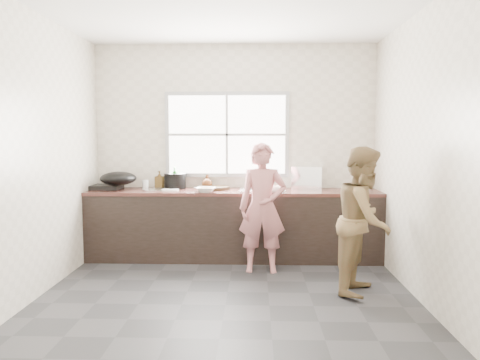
{
  "coord_description": "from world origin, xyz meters",
  "views": [
    {
      "loc": [
        0.27,
        -4.48,
        1.54
      ],
      "look_at": [
        0.1,
        0.65,
        1.05
      ],
      "focal_mm": 35.0,
      "sensor_mm": 36.0,
      "label": 1
    }
  ],
  "objects_px": {
    "bowl_mince": "(206,190)",
    "pot_lid_left": "(153,190)",
    "bowl_crabs": "(273,190)",
    "bowl_held": "(275,190)",
    "glass_jar": "(145,184)",
    "dish_rack": "(307,177)",
    "cutting_board": "(215,188)",
    "plate_food": "(170,190)",
    "burner": "(107,187)",
    "pot_lid_right": "(162,187)",
    "wok": "(118,178)",
    "black_pot": "(175,181)",
    "person_side": "(364,220)",
    "bottle_brown_short": "(207,182)",
    "bottle_green": "(175,178)",
    "bottle_brown_tall": "(160,180)",
    "woman": "(263,212)"
  },
  "relations": [
    {
      "from": "wok",
      "to": "burner",
      "type": "bearing_deg",
      "value": 151.99
    },
    {
      "from": "bowl_mince",
      "to": "bottle_brown_tall",
      "type": "distance_m",
      "value": 0.79
    },
    {
      "from": "wok",
      "to": "black_pot",
      "type": "bearing_deg",
      "value": 11.78
    },
    {
      "from": "cutting_board",
      "to": "plate_food",
      "type": "bearing_deg",
      "value": -163.01
    },
    {
      "from": "bottle_brown_tall",
      "to": "wok",
      "type": "height_order",
      "value": "wok"
    },
    {
      "from": "plate_food",
      "to": "black_pot",
      "type": "bearing_deg",
      "value": 82.47
    },
    {
      "from": "plate_food",
      "to": "bowl_mince",
      "type": "bearing_deg",
      "value": -17.5
    },
    {
      "from": "glass_jar",
      "to": "pot_lid_right",
      "type": "xyz_separation_m",
      "value": [
        0.2,
        0.09,
        -0.05
      ]
    },
    {
      "from": "bowl_mince",
      "to": "pot_lid_right",
      "type": "xyz_separation_m",
      "value": [
        -0.61,
        0.44,
        -0.02
      ]
    },
    {
      "from": "black_pot",
      "to": "wok",
      "type": "bearing_deg",
      "value": -168.22
    },
    {
      "from": "bowl_held",
      "to": "bowl_mince",
      "type": "bearing_deg",
      "value": 180.0
    },
    {
      "from": "black_pot",
      "to": "cutting_board",
      "type": "bearing_deg",
      "value": -4.73
    },
    {
      "from": "glass_jar",
      "to": "wok",
      "type": "xyz_separation_m",
      "value": [
        -0.31,
        -0.14,
        0.09
      ]
    },
    {
      "from": "bowl_held",
      "to": "burner",
      "type": "xyz_separation_m",
      "value": [
        -2.13,
        0.3,
        -0.0
      ]
    },
    {
      "from": "bowl_held",
      "to": "bottle_brown_tall",
      "type": "height_order",
      "value": "bottle_brown_tall"
    },
    {
      "from": "bowl_crabs",
      "to": "dish_rack",
      "type": "bearing_deg",
      "value": 43.94
    },
    {
      "from": "burner",
      "to": "wok",
      "type": "bearing_deg",
      "value": -28.01
    },
    {
      "from": "plate_food",
      "to": "wok",
      "type": "distance_m",
      "value": 0.68
    },
    {
      "from": "bowl_crabs",
      "to": "bowl_held",
      "type": "distance_m",
      "value": 0.02
    },
    {
      "from": "bottle_brown_short",
      "to": "wok",
      "type": "distance_m",
      "value": 1.12
    },
    {
      "from": "pot_lid_left",
      "to": "bottle_brown_tall",
      "type": "bearing_deg",
      "value": 84.39
    },
    {
      "from": "bowl_held",
      "to": "black_pot",
      "type": "height_order",
      "value": "black_pot"
    },
    {
      "from": "plate_food",
      "to": "wok",
      "type": "relative_size",
      "value": 0.48
    },
    {
      "from": "woman",
      "to": "cutting_board",
      "type": "bearing_deg",
      "value": 132.95
    },
    {
      "from": "bowl_mince",
      "to": "bottle_brown_tall",
      "type": "relative_size",
      "value": 1.17
    },
    {
      "from": "cutting_board",
      "to": "bowl_mince",
      "type": "height_order",
      "value": "bowl_mince"
    },
    {
      "from": "bottle_green",
      "to": "black_pot",
      "type": "bearing_deg",
      "value": -15.4
    },
    {
      "from": "bowl_crabs",
      "to": "wok",
      "type": "height_order",
      "value": "wok"
    },
    {
      "from": "bottle_green",
      "to": "bottle_brown_tall",
      "type": "bearing_deg",
      "value": 157.64
    },
    {
      "from": "plate_food",
      "to": "burner",
      "type": "bearing_deg",
      "value": 169.35
    },
    {
      "from": "bottle_brown_tall",
      "to": "bottle_brown_short",
      "type": "xyz_separation_m",
      "value": [
        0.62,
        0.0,
        -0.02
      ]
    },
    {
      "from": "person_side",
      "to": "pot_lid_right",
      "type": "xyz_separation_m",
      "value": [
        -2.27,
        1.46,
        0.15
      ]
    },
    {
      "from": "burner",
      "to": "bowl_mince",
      "type": "bearing_deg",
      "value": -13.1
    },
    {
      "from": "burner",
      "to": "person_side",
      "type": "bearing_deg",
      "value": -24.12
    },
    {
      "from": "dish_rack",
      "to": "woman",
      "type": "bearing_deg",
      "value": -114.92
    },
    {
      "from": "cutting_board",
      "to": "glass_jar",
      "type": "height_order",
      "value": "glass_jar"
    },
    {
      "from": "bottle_brown_short",
      "to": "glass_jar",
      "type": "distance_m",
      "value": 0.79
    },
    {
      "from": "person_side",
      "to": "dish_rack",
      "type": "xyz_separation_m",
      "value": [
        -0.39,
        1.46,
        0.29
      ]
    },
    {
      "from": "cutting_board",
      "to": "dish_rack",
      "type": "xyz_separation_m",
      "value": [
        1.18,
        0.13,
        0.12
      ]
    },
    {
      "from": "bowl_mince",
      "to": "pot_lid_left",
      "type": "relative_size",
      "value": 0.9
    },
    {
      "from": "person_side",
      "to": "glass_jar",
      "type": "distance_m",
      "value": 2.83
    },
    {
      "from": "bowl_held",
      "to": "bottle_brown_short",
      "type": "distance_m",
      "value": 0.97
    },
    {
      "from": "wok",
      "to": "bottle_green",
      "type": "bearing_deg",
      "value": 11.92
    },
    {
      "from": "glass_jar",
      "to": "bowl_mince",
      "type": "bearing_deg",
      "value": -23.02
    },
    {
      "from": "cutting_board",
      "to": "bottle_brown_short",
      "type": "distance_m",
      "value": 0.18
    },
    {
      "from": "bottle_brown_tall",
      "to": "bottle_brown_short",
      "type": "distance_m",
      "value": 0.62
    },
    {
      "from": "bottle_brown_short",
      "to": "bowl_held",
      "type": "bearing_deg",
      "value": -27.15
    },
    {
      "from": "cutting_board",
      "to": "dish_rack",
      "type": "height_order",
      "value": "dish_rack"
    },
    {
      "from": "pot_lid_left",
      "to": "woman",
      "type": "bearing_deg",
      "value": -20.95
    },
    {
      "from": "plate_food",
      "to": "bottle_brown_tall",
      "type": "distance_m",
      "value": 0.36
    }
  ]
}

